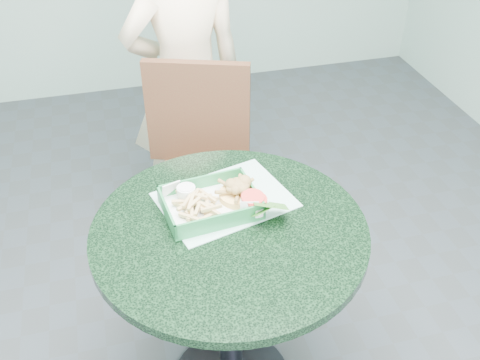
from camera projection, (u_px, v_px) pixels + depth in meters
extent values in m
cylinder|color=black|center=(231.00, 315.00, 1.88)|extent=(0.08, 0.08, 0.70)
cylinder|color=black|center=(229.00, 236.00, 1.67)|extent=(0.82, 0.82, 0.03)
cube|color=#372318|center=(210.00, 189.00, 2.32)|extent=(0.43, 0.43, 0.04)
cube|color=#372318|center=(198.00, 113.00, 2.33)|extent=(0.43, 0.04, 0.46)
cube|color=#372318|center=(177.00, 268.00, 2.28)|extent=(0.04, 0.04, 0.43)
cube|color=#372318|center=(264.00, 252.00, 2.36)|extent=(0.04, 0.04, 0.43)
cube|color=#372318|center=(163.00, 212.00, 2.57)|extent=(0.04, 0.04, 0.43)
cube|color=#372318|center=(241.00, 199.00, 2.65)|extent=(0.04, 0.04, 0.43)
imported|color=beige|center=(186.00, 83.00, 2.47)|extent=(0.58, 0.41, 1.47)
cube|color=#9FD4C8|center=(225.00, 205.00, 1.76)|extent=(0.45, 0.38, 0.00)
cube|color=#237F42|center=(211.00, 213.00, 1.72)|extent=(0.28, 0.20, 0.01)
cube|color=white|center=(211.00, 212.00, 1.72)|extent=(0.27, 0.19, 0.00)
cube|color=#237F42|center=(204.00, 187.00, 1.78)|extent=(0.28, 0.01, 0.05)
cube|color=#237F42|center=(218.00, 227.00, 1.63)|extent=(0.28, 0.01, 0.05)
cube|color=#237F42|center=(253.00, 199.00, 1.73)|extent=(0.01, 0.20, 0.05)
cube|color=#237F42|center=(166.00, 214.00, 1.68)|extent=(0.01, 0.20, 0.05)
cylinder|color=#E2AF5B|center=(240.00, 202.00, 1.73)|extent=(0.12, 0.12, 0.02)
cylinder|color=white|center=(188.00, 195.00, 1.73)|extent=(0.06, 0.06, 0.03)
cylinder|color=white|center=(188.00, 190.00, 1.72)|extent=(0.05, 0.05, 0.00)
cylinder|color=white|center=(253.00, 214.00, 1.68)|extent=(0.09, 0.09, 0.03)
torus|color=white|center=(254.00, 209.00, 1.67)|extent=(0.08, 0.08, 0.01)
cylinder|color=#E33C34|center=(254.00, 207.00, 1.67)|extent=(0.07, 0.07, 0.01)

